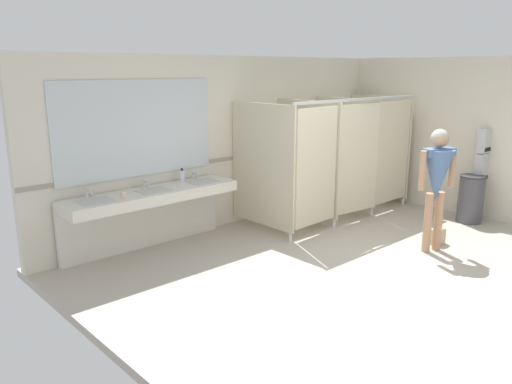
% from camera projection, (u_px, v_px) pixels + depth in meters
% --- Properties ---
extents(ground_plane, '(6.76, 6.18, 0.10)m').
position_uv_depth(ground_plane, '(385.00, 273.00, 6.24)').
color(ground_plane, '#B2A899').
extents(wall_back, '(6.76, 0.12, 2.61)m').
position_uv_depth(wall_back, '(236.00, 141.00, 7.96)').
color(wall_back, beige).
rests_on(wall_back, ground_plane).
extents(wall_side_right, '(0.12, 6.18, 2.61)m').
position_uv_depth(wall_side_right, '(503.00, 141.00, 7.98)').
color(wall_side_right, beige).
rests_on(wall_side_right, ground_plane).
extents(wall_back_tile_band, '(6.76, 0.01, 0.06)m').
position_uv_depth(wall_back_tile_band, '(239.00, 157.00, 7.98)').
color(wall_back_tile_band, '#9E937F').
rests_on(wall_back_tile_band, wall_back).
extents(vanity_counter, '(2.42, 0.60, 0.97)m').
position_uv_depth(vanity_counter, '(150.00, 205.00, 6.75)').
color(vanity_counter, silver).
rests_on(vanity_counter, ground_plane).
extents(mirror_panel, '(2.32, 0.02, 1.27)m').
position_uv_depth(mirror_panel, '(137.00, 129.00, 6.67)').
color(mirror_panel, silver).
rests_on(mirror_panel, wall_back).
extents(bathroom_stalls, '(3.03, 1.34, 1.97)m').
position_uv_depth(bathroom_stalls, '(337.00, 155.00, 8.24)').
color(bathroom_stalls, beige).
rests_on(bathroom_stalls, ground_plane).
extents(paper_towel_dispenser_upper, '(0.32, 0.13, 0.39)m').
position_uv_depth(paper_towel_dispenser_upper, '(485.00, 141.00, 8.05)').
color(paper_towel_dispenser_upper, '#B7BABF').
rests_on(paper_towel_dispenser_upper, wall_side_right).
extents(paper_towel_dispenser_lower, '(0.37, 0.13, 0.45)m').
position_uv_depth(paper_towel_dispenser_lower, '(483.00, 167.00, 8.15)').
color(paper_towel_dispenser_lower, '#B7BABF').
rests_on(paper_towel_dispenser_lower, wall_side_right).
extents(trash_bin, '(0.40, 0.40, 0.76)m').
position_uv_depth(trash_bin, '(471.00, 199.00, 8.06)').
color(trash_bin, '#47474C').
rests_on(trash_bin, ground_plane).
extents(person_standing, '(0.55, 0.51, 1.66)m').
position_uv_depth(person_standing, '(437.00, 175.00, 6.61)').
color(person_standing, tan).
rests_on(person_standing, ground_plane).
extents(handbag, '(0.22, 0.12, 0.34)m').
position_uv_depth(handbag, '(438.00, 236.00, 7.09)').
color(handbag, tan).
rests_on(handbag, ground_plane).
extents(soap_dispenser, '(0.07, 0.07, 0.20)m').
position_uv_depth(soap_dispenser, '(182.00, 176.00, 7.14)').
color(soap_dispenser, white).
rests_on(soap_dispenser, vanity_counter).
extents(paper_cup, '(0.07, 0.07, 0.09)m').
position_uv_depth(paper_cup, '(123.00, 195.00, 6.22)').
color(paper_cup, beige).
rests_on(paper_cup, vanity_counter).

